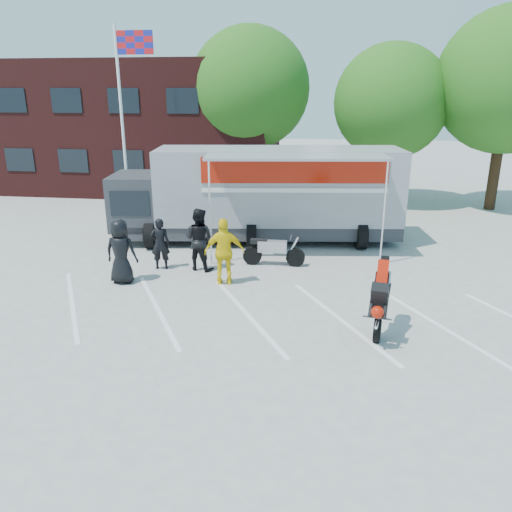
% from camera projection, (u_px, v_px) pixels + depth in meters
% --- Properties ---
extents(ground, '(100.00, 100.00, 0.00)m').
position_uv_depth(ground, '(232.00, 331.00, 11.97)').
color(ground, '#AAAAA5').
rests_on(ground, ground).
extents(parking_bay_lines, '(18.09, 13.33, 0.01)m').
position_uv_depth(parking_bay_lines, '(239.00, 313.00, 12.91)').
color(parking_bay_lines, white).
rests_on(parking_bay_lines, ground).
extents(office_building, '(18.00, 8.00, 7.00)m').
position_uv_depth(office_building, '(120.00, 126.00, 29.10)').
color(office_building, '#441615').
rests_on(office_building, ground).
extents(flagpole, '(1.61, 0.12, 8.00)m').
position_uv_depth(flagpole, '(126.00, 101.00, 20.60)').
color(flagpole, white).
rests_on(flagpole, ground).
extents(tree_left, '(6.12, 6.12, 8.64)m').
position_uv_depth(tree_left, '(250.00, 89.00, 25.51)').
color(tree_left, '#382314').
rests_on(tree_left, ground).
extents(tree_mid, '(5.44, 5.44, 7.68)m').
position_uv_depth(tree_mid, '(391.00, 102.00, 23.84)').
color(tree_mid, '#382314').
rests_on(tree_mid, ground).
extents(tree_right, '(6.46, 6.46, 9.12)m').
position_uv_depth(tree_right, '(508.00, 81.00, 22.41)').
color(tree_right, '#382314').
rests_on(tree_right, ground).
extents(transporter_truck, '(11.52, 6.63, 3.48)m').
position_uv_depth(transporter_truck, '(265.00, 240.00, 19.23)').
color(transporter_truck, '#909398').
rests_on(transporter_truck, ground).
extents(parked_motorcycle, '(2.09, 0.71, 1.09)m').
position_uv_depth(parked_motorcycle, '(274.00, 265.00, 16.47)').
color(parked_motorcycle, '#A9A9AE').
rests_on(parked_motorcycle, ground).
extents(stunt_bike_rider, '(1.10, 1.84, 2.03)m').
position_uv_depth(stunt_bike_rider, '(379.00, 328.00, 12.12)').
color(stunt_bike_rider, black).
rests_on(stunt_bike_rider, ground).
extents(spectator_leather_a, '(0.96, 0.63, 1.93)m').
position_uv_depth(spectator_leather_a, '(121.00, 252.00, 14.72)').
color(spectator_leather_a, black).
rests_on(spectator_leather_a, ground).
extents(spectator_leather_b, '(0.68, 0.51, 1.67)m').
position_uv_depth(spectator_leather_b, '(160.00, 244.00, 15.92)').
color(spectator_leather_b, black).
rests_on(spectator_leather_b, ground).
extents(spectator_leather_c, '(1.14, 0.99, 2.01)m').
position_uv_depth(spectator_leather_c, '(199.00, 239.00, 15.82)').
color(spectator_leather_c, black).
rests_on(spectator_leather_c, ground).
extents(spectator_hivis, '(1.25, 0.73, 2.00)m').
position_uv_depth(spectator_hivis, '(224.00, 252.00, 14.60)').
color(spectator_hivis, yellow).
rests_on(spectator_hivis, ground).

